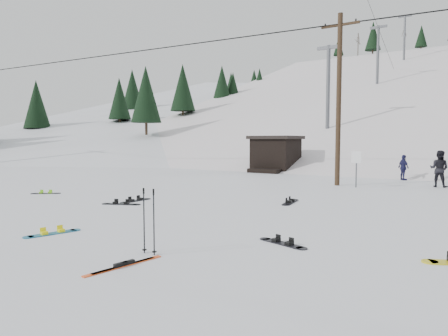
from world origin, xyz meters
The scene contains 21 objects.
ground centered at (0.00, 0.00, 0.00)m, with size 200.00×200.00×0.00m, color silver.
ski_slope centered at (0.00, 55.00, -12.00)m, with size 60.00×75.00×45.00m, color silver.
ridge_left centered at (-36.00, 48.00, -11.00)m, with size 34.00×85.00×38.00m, color silver.
treeline_left centered at (-34.00, 40.00, 0.00)m, with size 20.00×64.00×10.00m, color black, non-canonical shape.
treeline_crest centered at (0.00, 86.00, 0.00)m, with size 50.00×6.00×10.00m, color black, non-canonical shape.
utility_pole centered at (2.00, 14.00, 4.68)m, with size 2.00×0.26×9.00m.
trail_sign centered at (3.10, 13.58, 1.27)m, with size 0.50×0.09×1.85m.
lift_hut centered at (-5.00, 20.94, 1.36)m, with size 3.40×4.10×2.75m.
lift_tower_near centered at (-4.00, 30.00, 7.86)m, with size 2.20×0.36×8.00m.
lift_tower_mid centered at (-4.00, 50.00, 14.36)m, with size 2.20×0.36×8.00m.
lift_tower_far centered at (-4.00, 70.00, 20.86)m, with size 2.20×0.36×8.00m.
hero_snowboard centered at (-0.69, -1.01, 0.03)m, with size 0.56×1.40×0.10m.
hero_skis centered at (2.86, -1.85, 0.03)m, with size 0.36×1.70×0.09m.
ski_poles centered at (2.67, -0.97, 0.72)m, with size 0.39×0.10×1.40m.
board_scatter_a centered at (-2.81, 3.23, 0.03)m, with size 1.41×0.78×0.11m.
board_scatter_b centered at (-2.96, 4.12, 0.03)m, with size 0.31×1.54×0.11m.
board_scatter_c centered at (-7.97, 3.47, 0.02)m, with size 1.10×0.91×0.09m.
board_scatter_d centered at (4.70, 1.31, 0.02)m, with size 1.33×0.57×0.10m.
board_scatter_f centered at (2.34, 7.11, 0.03)m, with size 0.52×1.63×0.12m.
skier_dark centered at (6.63, 16.06, 0.94)m, with size 0.92×0.71×1.89m, color black.
skier_navy centered at (4.50, 18.85, 0.77)m, with size 0.90×0.38×1.54m, color #1D1C47.
Camera 1 is at (8.55, -7.07, 2.41)m, focal length 32.00 mm.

